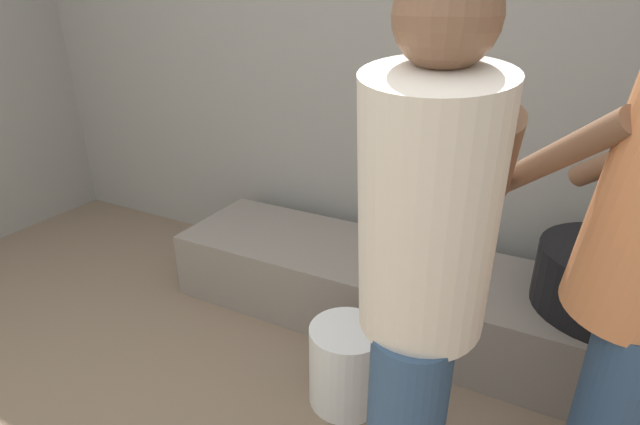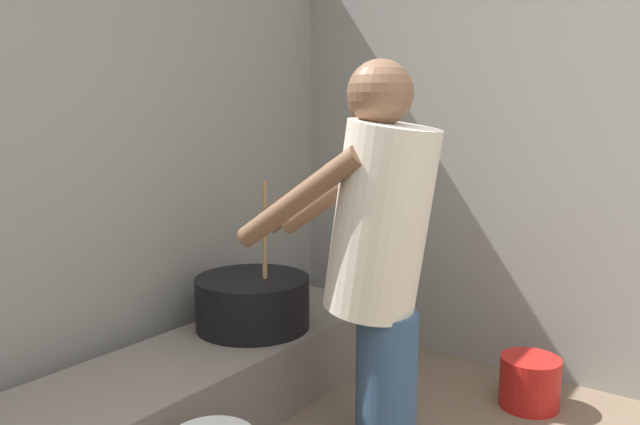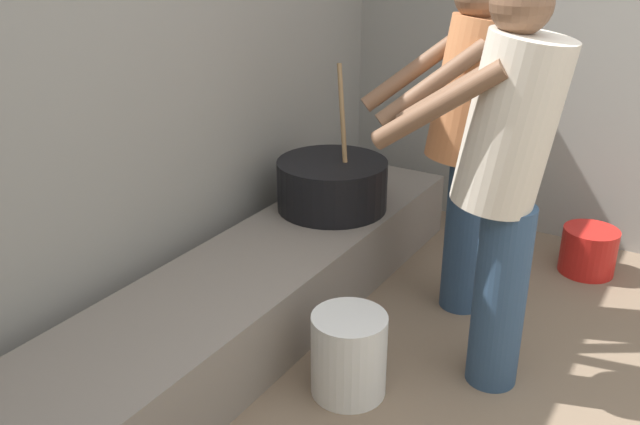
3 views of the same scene
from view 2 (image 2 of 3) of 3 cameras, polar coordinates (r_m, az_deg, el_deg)
The scene contains 5 objects.
hearth_ledge at distance 2.82m, azimuth -14.64°, elevation -16.87°, with size 2.73×0.60×0.34m, color slate.
cooking_pot_main at distance 3.11m, azimuth -6.17°, elevation -8.14°, with size 0.56×0.56×0.71m.
cook_in_orange_shirt at distance 2.58m, azimuth 4.90°, elevation -2.48°, with size 0.66×0.70×1.54m.
cook_in_cream_shirt at distance 2.03m, azimuth 5.46°, elevation -5.29°, with size 0.40×0.68×1.56m.
bucket_red_plastic at distance 3.24m, azimuth 18.63°, elevation -14.48°, with size 0.28×0.28×0.24m, color red.
Camera 2 is at (-0.96, -0.16, 1.40)m, focal length 34.98 mm.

